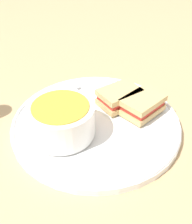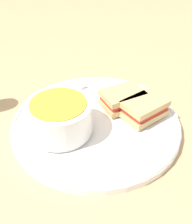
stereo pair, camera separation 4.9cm
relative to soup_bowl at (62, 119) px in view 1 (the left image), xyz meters
name	(u,v)px [view 1 (the left image)]	position (x,y,z in m)	size (l,w,h in m)	color
ground_plane	(96,126)	(0.07, -0.02, -0.05)	(2.40, 2.40, 0.00)	tan
plate	(96,122)	(0.07, -0.02, -0.04)	(0.32, 0.32, 0.02)	white
soup_bowl	(62,119)	(0.00, 0.00, 0.00)	(0.12, 0.12, 0.06)	white
spoon	(54,103)	(0.04, 0.08, -0.03)	(0.11, 0.03, 0.01)	silver
sandwich_half_near	(142,105)	(0.15, -0.06, -0.01)	(0.08, 0.06, 0.03)	tan
sandwich_half_far	(121,98)	(0.14, -0.02, -0.01)	(0.09, 0.07, 0.03)	tan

